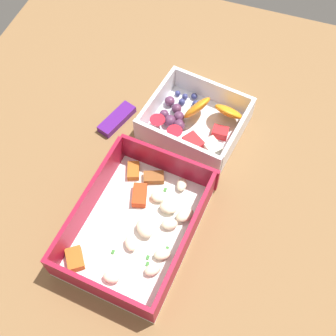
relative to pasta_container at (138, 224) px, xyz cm
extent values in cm
cube|color=brown|center=(11.78, -1.12, -2.67)|extent=(80.00, 80.00, 2.00)
cube|color=white|center=(-0.19, 0.10, -1.37)|extent=(22.59, 17.23, 0.60)
cube|color=maroon|center=(-10.50, 1.02, 1.40)|extent=(1.97, 15.39, 4.94)
cube|color=maroon|center=(10.12, -0.82, 1.40)|extent=(1.97, 15.39, 4.94)
cube|color=maroon|center=(0.47, 7.47, 1.40)|extent=(20.08, 2.39, 4.94)
cube|color=maroon|center=(-0.85, -7.27, 1.40)|extent=(20.08, 2.39, 4.94)
ellipsoid|color=beige|center=(-8.02, 0.59, -0.28)|extent=(1.84, 2.43, 1.13)
ellipsoid|color=beige|center=(-0.34, -1.14, -0.06)|extent=(3.30, 3.53, 1.45)
ellipsoid|color=beige|center=(3.50, -5.75, -0.15)|extent=(3.20, 3.06, 1.31)
ellipsoid|color=beige|center=(-5.29, -4.16, -0.29)|extent=(2.70, 2.71, 1.12)
ellipsoid|color=beige|center=(-2.91, -0.08, -0.29)|extent=(2.70, 2.68, 1.12)
ellipsoid|color=beige|center=(8.09, -3.79, -0.33)|extent=(2.25, 1.67, 1.06)
ellipsoid|color=beige|center=(4.96, -0.97, -0.33)|extent=(1.50, 2.13, 1.06)
ellipsoid|color=beige|center=(1.54, -4.15, -0.27)|extent=(2.34, 2.72, 1.14)
ellipsoid|color=beige|center=(-2.92, -4.63, -0.28)|extent=(2.48, 2.75, 1.13)
ellipsoid|color=beige|center=(3.80, -3.13, -0.19)|extent=(1.90, 2.61, 1.26)
cube|color=#AD5B1E|center=(-7.34, 6.18, -0.40)|extent=(3.72, 3.50, 1.34)
cube|color=brown|center=(7.99, 0.56, -0.55)|extent=(2.79, 3.48, 1.04)
cube|color=red|center=(4.45, 1.46, -0.41)|extent=(3.84, 2.84, 1.32)
cube|color=#AD5B1E|center=(8.06, 3.87, -0.54)|extent=(3.24, 2.59, 1.07)
cube|color=#387A33|center=(6.79, -1.65, -0.97)|extent=(0.60, 0.40, 0.20)
cube|color=#387A33|center=(3.87, -3.79, -0.97)|extent=(0.60, 0.40, 0.20)
cube|color=#387A33|center=(-4.60, 1.90, -0.97)|extent=(0.60, 0.40, 0.20)
cube|color=#387A33|center=(-3.77, -2.86, -0.97)|extent=(0.60, 0.40, 0.20)
cube|color=#387A33|center=(-1.74, -4.90, -0.97)|extent=(0.60, 0.40, 0.20)
cube|color=#387A33|center=(-4.64, -3.14, -0.97)|extent=(0.60, 0.40, 0.20)
cube|color=white|center=(19.66, -2.24, -1.37)|extent=(15.32, 16.70, 0.60)
cube|color=white|center=(13.48, -1.24, 0.91)|extent=(2.96, 14.70, 3.97)
cube|color=white|center=(25.84, -3.24, 0.91)|extent=(2.96, 14.70, 3.97)
cube|color=white|center=(20.80, 4.76, 0.91)|extent=(11.86, 2.50, 3.97)
cube|color=white|center=(18.52, -9.24, 0.91)|extent=(11.86, 2.50, 3.97)
ellipsoid|color=orange|center=(22.26, -6.89, 1.23)|extent=(5.19, 5.55, 4.41)
ellipsoid|color=orange|center=(21.09, -2.01, 1.58)|extent=(6.23, 5.63, 5.11)
cube|color=red|center=(19.04, -6.59, -0.33)|extent=(1.96, 2.55, 1.48)
cube|color=red|center=(15.54, -3.20, -0.17)|extent=(3.56, 3.76, 1.81)
cube|color=#F4EACC|center=(15.79, -6.15, -0.22)|extent=(3.47, 3.55, 1.71)
sphere|color=#562D4C|center=(19.55, 3.00, -0.31)|extent=(1.53, 1.53, 1.53)
sphere|color=#562D4C|center=(21.30, 1.43, -0.25)|extent=(1.64, 1.64, 1.64)
sphere|color=#562D4C|center=(18.41, 1.63, -0.09)|extent=(1.97, 1.97, 1.97)
sphere|color=#562D4C|center=(18.12, -0.06, -0.12)|extent=(1.90, 1.90, 1.90)
sphere|color=#562D4C|center=(19.76, 0.57, -0.18)|extent=(1.78, 1.78, 1.78)
sphere|color=#562D4C|center=(22.36, 3.00, -0.21)|extent=(1.72, 1.72, 1.72)
cone|color=red|center=(17.31, 3.34, -0.08)|extent=(2.47, 2.47, 1.98)
cone|color=red|center=(16.10, 0.06, -0.08)|extent=(2.49, 2.49, 1.99)
sphere|color=navy|center=(23.47, -0.68, -0.51)|extent=(1.12, 1.12, 1.12)
sphere|color=navy|center=(24.99, -0.45, -0.54)|extent=(1.07, 1.07, 1.07)
sphere|color=navy|center=(24.71, 2.40, -0.60)|extent=(0.95, 0.95, 0.95)
sphere|color=navy|center=(23.12, 1.13, -0.52)|extent=(1.11, 1.11, 1.11)
sphere|color=navy|center=(24.45, 1.00, -0.59)|extent=(0.97, 0.97, 0.97)
cube|color=#51197A|center=(16.62, 10.17, -1.07)|extent=(7.40, 4.49, 1.20)
camera|label=1|loc=(-21.32, -11.84, 54.97)|focal=45.92mm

